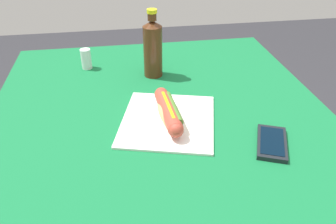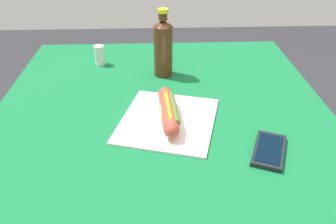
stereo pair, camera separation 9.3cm
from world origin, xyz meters
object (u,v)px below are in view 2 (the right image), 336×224
(cell_phone, at_px, (269,150))
(salt_shaker, at_px, (100,55))
(hot_dog, at_px, (168,111))
(soda_bottle, at_px, (163,47))

(cell_phone, xyz_separation_m, salt_shaker, (-0.53, -0.47, 0.03))
(hot_dog, height_order, cell_phone, hot_dog)
(soda_bottle, height_order, salt_shaker, soda_bottle)
(hot_dog, relative_size, salt_shaker, 3.13)
(hot_dog, distance_m, soda_bottle, 0.30)
(hot_dog, bearing_deg, soda_bottle, -179.00)
(cell_phone, bearing_deg, hot_dog, -121.41)
(cell_phone, relative_size, soda_bottle, 0.68)
(salt_shaker, bearing_deg, soda_bottle, 67.84)
(hot_dog, xyz_separation_m, cell_phone, (0.15, 0.24, -0.03))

